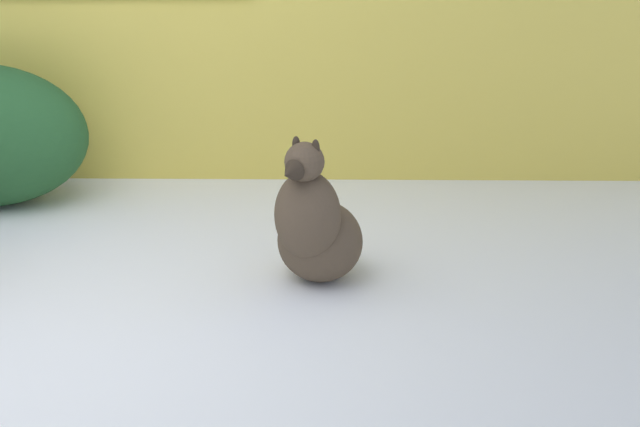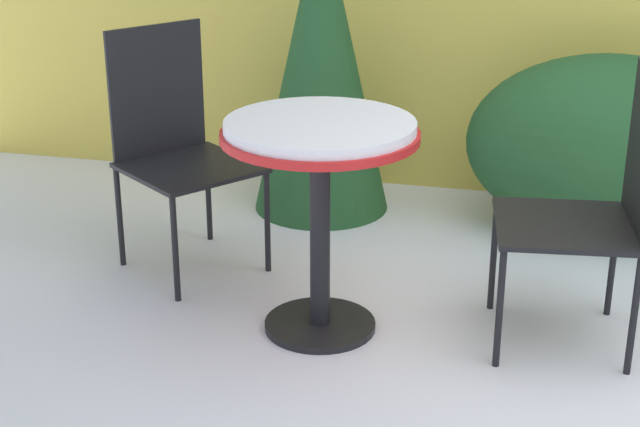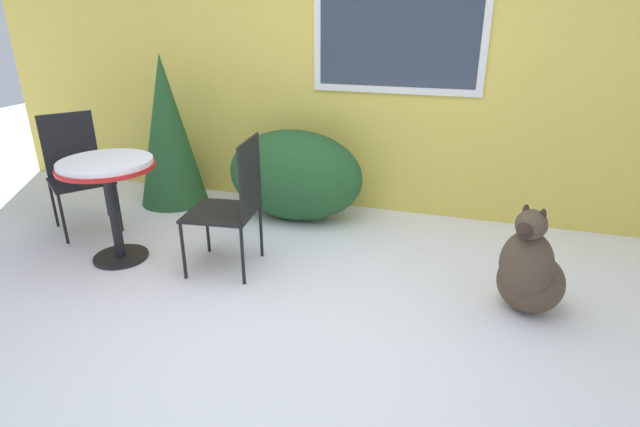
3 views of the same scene
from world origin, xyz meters
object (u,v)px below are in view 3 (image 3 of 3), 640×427
(patio_table, at_px, (108,180))
(patio_chair_far_side, at_px, (233,202))
(patio_chair_near_table, at_px, (77,169))
(dog, at_px, (529,272))

(patio_table, bearing_deg, patio_chair_far_side, 7.91)
(patio_table, height_order, patio_chair_near_table, patio_chair_near_table)
(patio_table, xyz_separation_m, dog, (2.92, 0.14, -0.35))
(patio_chair_near_table, relative_size, dog, 1.32)
(patio_chair_near_table, relative_size, patio_chair_far_side, 1.00)
(patio_table, relative_size, dog, 1.06)
(patio_table, xyz_separation_m, patio_chair_near_table, (-0.70, 0.45, -0.11))
(patio_chair_far_side, xyz_separation_m, dog, (1.99, 0.01, -0.24))
(patio_chair_near_table, height_order, patio_chair_far_side, same)
(patio_table, distance_m, dog, 2.94)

